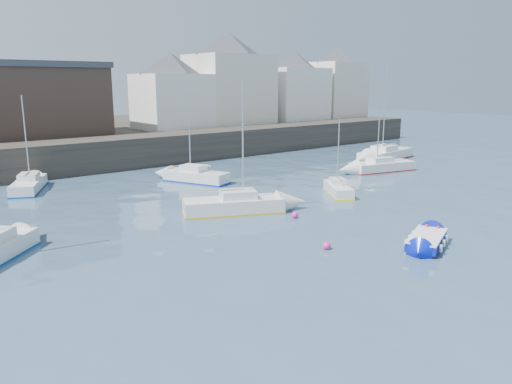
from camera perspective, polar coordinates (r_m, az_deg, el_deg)
water at (r=24.77m, az=18.02°, el=-8.09°), size 220.00×220.00×0.00m
quay_wall at (r=51.70m, az=-16.39°, el=4.30°), size 90.00×5.00×3.00m
land_strip at (r=68.55m, az=-22.34°, el=5.70°), size 90.00×32.00×2.80m
bldg_east_a at (r=67.28m, az=-3.04°, el=12.83°), size 13.36×13.36×11.80m
bldg_east_b at (r=73.96m, az=4.25°, el=12.06°), size 11.88×11.88×9.95m
bldg_east_c at (r=80.40m, az=9.03°, el=12.34°), size 11.14×11.14×10.95m
bldg_east_d at (r=61.96m, az=-9.61°, el=11.36°), size 11.14×11.14×8.95m
warehouse at (r=56.97m, az=-25.57°, el=9.49°), size 16.40×10.40×7.60m
blue_dinghy at (r=27.53m, az=18.91°, el=-5.25°), size 3.87×2.74×0.68m
sailboat_b at (r=32.72m, az=-2.53°, el=-1.47°), size 6.81×4.68×8.42m
sailboat_c at (r=38.60m, az=9.38°, el=0.37°), size 3.59×4.36×5.70m
sailboat_d at (r=49.43m, az=14.19°, el=2.90°), size 6.83×3.58×8.31m
sailboat_f at (r=43.00m, az=-6.90°, el=1.83°), size 3.99×6.09×7.57m
sailboat_g at (r=57.13m, az=14.59°, el=4.21°), size 8.26×3.55×10.13m
sailboat_h at (r=43.33m, az=-24.54°, el=0.79°), size 4.21×5.99×7.42m
buoy_near at (r=26.13m, az=8.07°, el=-6.50°), size 0.42×0.42×0.42m
buoy_mid at (r=31.69m, az=4.46°, el=-2.99°), size 0.43×0.43×0.43m
buoy_far at (r=36.05m, az=-4.27°, el=-1.07°), size 0.35×0.35×0.35m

